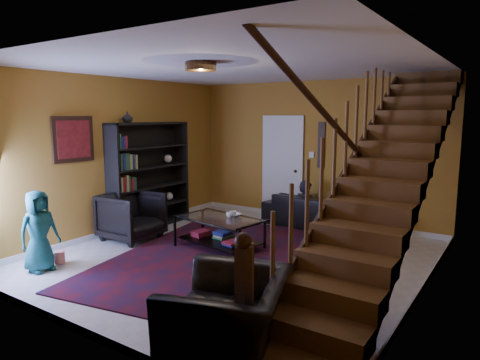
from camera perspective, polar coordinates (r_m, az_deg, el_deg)
The scene contains 21 objects.
floor at distance 6.56m, azimuth -0.44°, elevation -10.33°, with size 5.50×5.50×0.00m, color beige.
room at distance 8.33m, azimuth -2.85°, elevation -5.85°, with size 5.50×5.50×5.50m.
staircase at distance 5.35m, azimuth 18.64°, elevation 0.30°, with size 0.95×5.02×3.18m.
bookshelf at distance 8.31m, azimuth -11.89°, elevation 0.37°, with size 0.35×1.80×2.00m.
door at distance 8.97m, azimuth 5.69°, elevation 1.51°, with size 0.82×0.05×2.05m, color silver.
framed_picture at distance 7.40m, azimuth -21.35°, elevation 5.09°, with size 0.04×0.74×0.74m, color maroon.
wall_hanging at distance 8.56m, azimuth 10.79°, elevation 4.59°, with size 0.14×0.03×0.90m, color black.
ceiling_fixture at distance 5.59m, azimuth -5.25°, elevation 14.83°, with size 0.40×0.40×0.10m, color #3F2814.
rug at distance 6.41m, azimuth 0.29°, elevation -10.70°, with size 3.63×4.15×0.02m, color #440C14.
sofa at distance 8.28m, azimuth 10.47°, elevation -4.22°, with size 2.13×0.83×0.62m, color black.
armchair_left at distance 7.61m, azimuth -14.24°, elevation -4.70°, with size 0.88×0.90×0.82m, color black.
armchair_right at distance 3.95m, azimuth -1.59°, elevation -17.91°, with size 1.14×0.99×0.74m, color black.
person_adult_a at distance 8.47m, azimuth 8.66°, elevation -4.50°, with size 0.49×0.32×1.34m, color black.
person_adult_b at distance 8.24m, azimuth 12.59°, elevation -5.28°, with size 0.61×0.48×1.26m, color black.
person_child at distance 6.50m, azimuth -25.25°, elevation -6.17°, with size 0.55×0.36×1.13m, color #1A6066.
coffee_table at distance 6.93m, azimuth -2.76°, elevation -6.74°, with size 1.43×0.97×0.51m.
cup_a at distance 6.87m, azimuth -1.34°, elevation -4.65°, with size 0.12×0.12×0.09m, color #999999.
cup_b at distance 6.89m, azimuth -0.90°, elevation -4.58°, with size 0.11×0.11×0.10m, color #999999.
bowl at distance 6.93m, azimuth -0.71°, elevation -4.71°, with size 0.21×0.21×0.05m, color #999999.
vase at distance 7.88m, azimuth -14.78°, elevation 8.09°, with size 0.18×0.18×0.19m, color #999999.
popcorn_bucket at distance 6.79m, azimuth -22.92°, elevation -9.45°, with size 0.15×0.15×0.17m, color red.
Camera 1 is at (3.50, -5.12, 2.14)m, focal length 32.00 mm.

